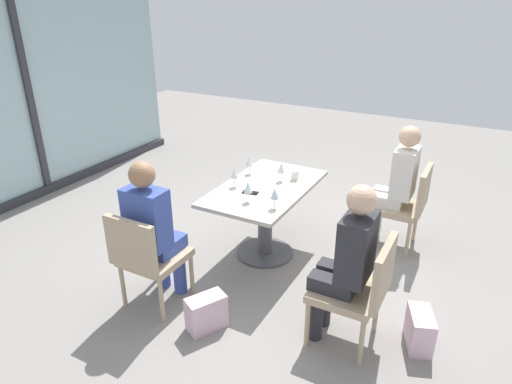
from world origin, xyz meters
The scene contains 18 objects.
ground_plane centered at (0.00, 0.00, 0.00)m, with size 12.00×12.00×0.00m, color gray.
window_wall_backdrop centered at (0.00, 3.20, 1.21)m, with size 4.60×0.10×2.70m.
dining_table_main centered at (0.00, 0.00, 0.53)m, with size 1.30×0.76×0.73m.
chair_front_left centered at (-0.79, -1.15, 0.50)m, with size 0.46×0.50×0.87m.
chair_far_left centered at (-1.17, 0.45, 0.50)m, with size 0.50×0.46×0.87m.
chair_front_right centered at (0.79, -1.15, 0.50)m, with size 0.46×0.50×0.87m.
person_front_left centered at (-0.79, -1.04, 0.70)m, with size 0.34×0.39×1.26m.
person_far_left centered at (-1.06, 0.45, 0.70)m, with size 0.39×0.34×1.26m.
person_front_right centered at (0.79, -1.04, 0.70)m, with size 0.34×0.39×1.26m.
wine_glass_0 centered at (0.18, -0.07, 0.86)m, with size 0.07×0.07×0.18m.
wine_glass_1 centered at (-0.37, -0.02, 0.86)m, with size 0.07×0.07×0.18m.
wine_glass_2 centered at (-0.14, 0.25, 0.86)m, with size 0.07×0.07×0.18m.
wine_glass_3 centered at (0.21, 0.28, 0.86)m, with size 0.07×0.07×0.18m.
wine_glass_4 centered at (-0.38, -0.28, 0.86)m, with size 0.07×0.07×0.18m.
coffee_cup centered at (0.28, -0.17, 0.78)m, with size 0.08×0.08×0.09m, color white.
cell_phone_on_table centered at (-0.20, 0.05, 0.73)m, with size 0.07×0.14×0.01m, color black.
handbag_0 centered at (-0.60, -1.58, 0.14)m, with size 0.30×0.16×0.28m, color beige.
handbag_1 centered at (-1.18, -0.10, 0.14)m, with size 0.30×0.16×0.28m, color beige.
Camera 1 is at (-3.43, -1.75, 2.39)m, focal length 31.56 mm.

